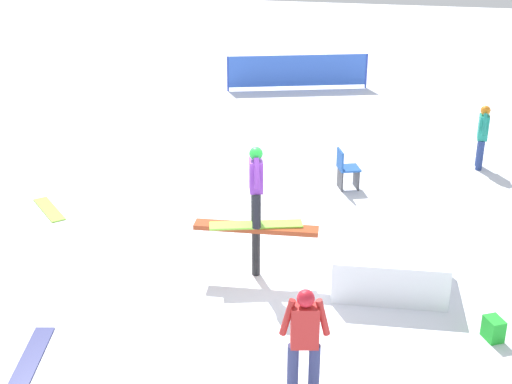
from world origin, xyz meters
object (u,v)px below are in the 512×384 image
folding_chair (346,170)px  backpack_on_snow (493,329)px  rail_feature (256,234)px  loose_snowboard_navy (31,359)px  bystander_red (304,337)px  bystander_teal (483,133)px  main_rider_on_rail (256,188)px  loose_snowboard_lime (49,209)px

folding_chair → backpack_on_snow: 5.75m
rail_feature → loose_snowboard_navy: rail_feature is taller
bystander_red → bystander_teal: size_ratio=1.03×
bystander_teal → loose_snowboard_navy: size_ratio=1.00×
main_rider_on_rail → backpack_on_snow: size_ratio=4.53×
bystander_teal → main_rider_on_rail: bearing=147.0°
rail_feature → bystander_red: size_ratio=1.34×
main_rider_on_rail → bystander_teal: (-3.99, -5.88, -0.74)m
bystander_red → loose_snowboard_lime: size_ratio=1.21×
rail_feature → backpack_on_snow: 3.93m
rail_feature → main_rider_on_rail: size_ratio=1.34×
loose_snowboard_navy → backpack_on_snow: 6.55m
folding_chair → backpack_on_snow: (-2.62, 5.11, -0.24)m
loose_snowboard_navy → rail_feature: bearing=-52.9°
loose_snowboard_lime → backpack_on_snow: bearing=27.7°
rail_feature → main_rider_on_rail: main_rider_on_rail is taller
main_rider_on_rail → bystander_red: size_ratio=1.00×
rail_feature → loose_snowboard_lime: size_ratio=1.62×
folding_chair → loose_snowboard_navy: bearing=131.0°
bystander_teal → loose_snowboard_lime: 9.65m
bystander_red → backpack_on_snow: bearing=23.1°
main_rider_on_rail → loose_snowboard_navy: (2.55, 2.95, -1.56)m
main_rider_on_rail → backpack_on_snow: (-3.73, 1.09, -1.40)m
rail_feature → main_rider_on_rail: 0.82m
rail_feature → loose_snowboard_navy: (2.55, 2.95, -0.74)m
loose_snowboard_navy → folding_chair: 7.88m
bystander_red → bystander_teal: bearing=60.3°
loose_snowboard_navy → backpack_on_snow: size_ratio=4.36×
loose_snowboard_navy → backpack_on_snow: (-6.28, -1.86, 0.16)m
main_rider_on_rail → loose_snowboard_lime: main_rider_on_rail is taller
loose_snowboard_navy → bystander_red: bearing=-100.7°
bystander_teal → bystander_red: bearing=163.7°
folding_chair → bystander_teal: bearing=-78.4°
bystander_teal → folding_chair: size_ratio=1.69×
main_rider_on_rail → bystander_red: (-1.24, 2.86, -0.71)m
main_rider_on_rail → loose_snowboard_lime: bearing=-35.3°
rail_feature → folding_chair: rail_feature is taller
rail_feature → loose_snowboard_navy: size_ratio=1.39×
main_rider_on_rail → folding_chair: main_rider_on_rail is taller
main_rider_on_rail → bystander_teal: size_ratio=1.04×
main_rider_on_rail → bystander_teal: main_rider_on_rail is taller
rail_feature → backpack_on_snow: size_ratio=6.06×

